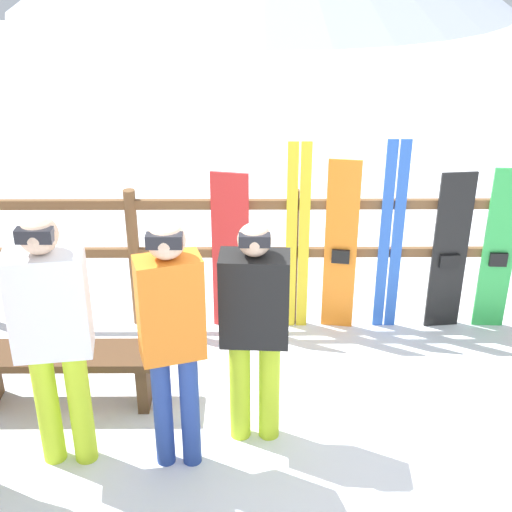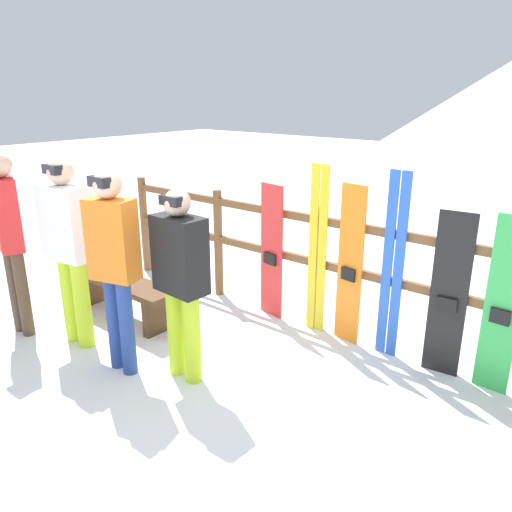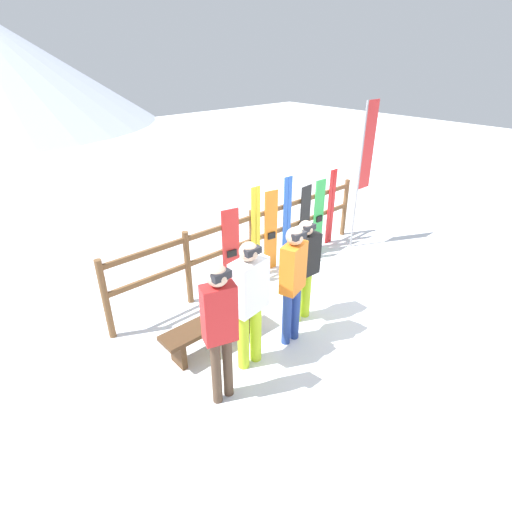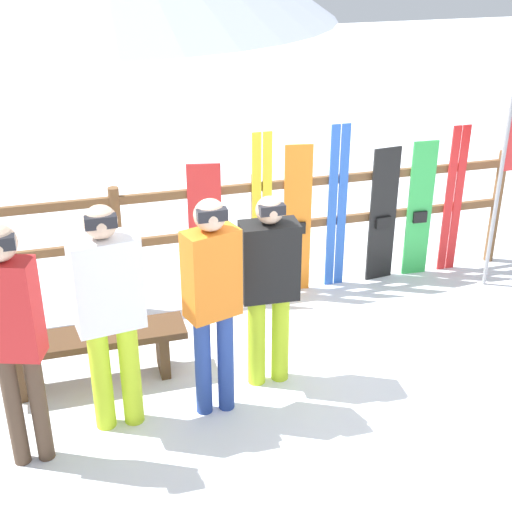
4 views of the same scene
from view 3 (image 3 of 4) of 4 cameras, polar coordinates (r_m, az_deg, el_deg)
name	(u,v)px [view 3 (image 3 of 4)]	position (r m, az deg, el deg)	size (l,w,h in m)	color
ground_plane	(322,314)	(6.43, 9.44, -8.18)	(40.00, 40.00, 0.00)	white
fence	(252,238)	(7.05, -0.59, 2.62)	(5.48, 0.10, 1.26)	brown
bench	(213,326)	(5.58, -6.12, -9.85)	(1.52, 0.36, 0.45)	#4C331E
person_white	(249,298)	(4.87, -0.97, -5.98)	(0.50, 0.32, 1.77)	#B7D826
person_orange	(293,277)	(5.28, 5.29, -3.05)	(0.43, 0.32, 1.75)	navy
person_red	(220,324)	(4.36, -5.20, -9.59)	(0.41, 0.30, 1.80)	#4C3828
person_black	(304,265)	(5.81, 6.82, -1.26)	(0.46, 0.27, 1.62)	#B7D826
snowboard_red	(231,249)	(6.72, -3.60, 0.95)	(0.32, 0.10, 1.43)	red
ski_pair_yellow	(256,233)	(6.99, -0.04, 3.30)	(0.19, 0.02, 1.68)	yellow
snowboard_orange	(271,232)	(7.25, 2.12, 3.51)	(0.27, 0.09, 1.54)	orange
ski_pair_blue	(287,221)	(7.49, 4.43, 4.98)	(0.20, 0.02, 1.70)	blue
snowboard_black_stripe	(305,221)	(7.89, 6.99, 4.95)	(0.30, 0.08, 1.43)	black
snowboard_green	(319,215)	(8.18, 8.93, 5.77)	(0.27, 0.06, 1.46)	green
ski_pair_red	(331,207)	(8.44, 10.64, 6.83)	(0.20, 0.02, 1.59)	red
rental_flag	(364,159)	(8.16, 15.23, 13.20)	(0.40, 0.04, 2.90)	#99999E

